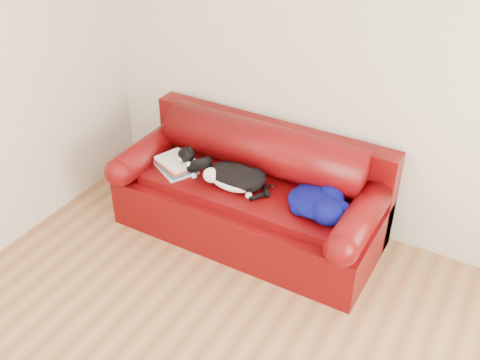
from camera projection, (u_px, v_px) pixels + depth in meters
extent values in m
cube|color=beige|center=(363.00, 81.00, 4.03)|extent=(4.50, 0.02, 2.60)
cube|color=#390302|center=(249.00, 212.00, 4.55)|extent=(2.10, 0.90, 0.42)
cube|color=#390302|center=(246.00, 190.00, 4.38)|extent=(1.66, 0.62, 0.10)
cylinder|color=black|center=(135.00, 216.00, 4.80)|extent=(0.06, 0.06, 0.05)
cylinder|color=black|center=(340.00, 295.00, 4.03)|extent=(0.06, 0.06, 0.05)
cylinder|color=black|center=(180.00, 179.00, 5.27)|extent=(0.06, 0.06, 0.05)
cylinder|color=black|center=(370.00, 243.00, 4.50)|extent=(0.06, 0.06, 0.05)
cube|color=#390302|center=(270.00, 168.00, 4.69)|extent=(2.10, 0.18, 0.85)
cylinder|color=#390302|center=(265.00, 148.00, 4.46)|extent=(1.70, 0.40, 0.40)
cylinder|color=#390302|center=(154.00, 148.00, 4.75)|extent=(0.24, 0.88, 0.24)
sphere|color=#390302|center=(120.00, 172.00, 4.43)|extent=(0.24, 0.24, 0.24)
cylinder|color=#390302|center=(364.00, 214.00, 3.98)|extent=(0.24, 0.88, 0.24)
sphere|color=#390302|center=(341.00, 249.00, 3.66)|extent=(0.24, 0.24, 0.24)
cube|color=beige|center=(177.00, 168.00, 4.53)|extent=(0.41, 0.38, 0.02)
cube|color=white|center=(177.00, 168.00, 4.53)|extent=(0.40, 0.37, 0.02)
cube|color=#1D5B9F|center=(177.00, 165.00, 4.52)|extent=(0.40, 0.36, 0.02)
cube|color=white|center=(177.00, 165.00, 4.52)|extent=(0.38, 0.35, 0.02)
cube|color=red|center=(176.00, 163.00, 4.50)|extent=(0.38, 0.35, 0.02)
cube|color=white|center=(176.00, 163.00, 4.50)|extent=(0.37, 0.33, 0.02)
cube|color=silver|center=(176.00, 160.00, 4.49)|extent=(0.37, 0.33, 0.02)
cube|color=white|center=(176.00, 160.00, 4.49)|extent=(0.35, 0.31, 0.02)
ellipsoid|color=black|center=(235.00, 177.00, 4.27)|extent=(0.52, 0.37, 0.19)
ellipsoid|color=white|center=(231.00, 184.00, 4.25)|extent=(0.35, 0.23, 0.12)
ellipsoid|color=white|center=(211.00, 175.00, 4.28)|extent=(0.16, 0.15, 0.12)
ellipsoid|color=black|center=(254.00, 180.00, 4.26)|extent=(0.23, 0.23, 0.16)
ellipsoid|color=black|center=(197.00, 165.00, 4.30)|extent=(0.17, 0.16, 0.12)
ellipsoid|color=white|center=(192.00, 168.00, 4.29)|extent=(0.08, 0.07, 0.05)
sphere|color=#BF7272|center=(190.00, 168.00, 4.29)|extent=(0.02, 0.02, 0.02)
cone|color=black|center=(197.00, 161.00, 4.24)|extent=(0.06, 0.06, 0.06)
cone|color=black|center=(200.00, 157.00, 4.29)|extent=(0.06, 0.06, 0.06)
cylinder|color=black|center=(266.00, 190.00, 4.24)|extent=(0.13, 0.15, 0.04)
sphere|color=white|center=(206.00, 184.00, 4.32)|extent=(0.04, 0.04, 0.04)
sphere|color=white|center=(249.00, 195.00, 4.20)|extent=(0.04, 0.04, 0.04)
ellipsoid|color=#020947|center=(315.00, 201.00, 4.06)|extent=(0.50, 0.48, 0.14)
ellipsoid|color=#020947|center=(327.00, 212.00, 3.93)|extent=(0.31, 0.28, 0.16)
ellipsoid|color=#020947|center=(311.00, 193.00, 4.17)|extent=(0.32, 0.35, 0.10)
ellipsoid|color=#020947|center=(331.00, 196.00, 4.10)|extent=(0.25, 0.22, 0.16)
ellipsoid|color=#020947|center=(301.00, 207.00, 4.03)|extent=(0.20, 0.21, 0.10)
ellipsoid|color=silver|center=(317.00, 208.00, 3.96)|extent=(0.20, 0.11, 0.04)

